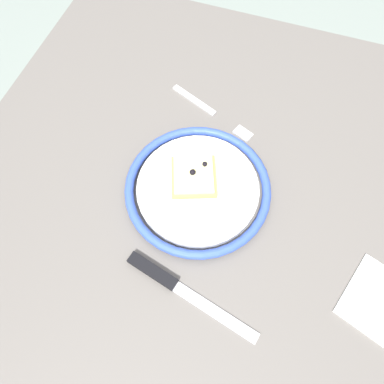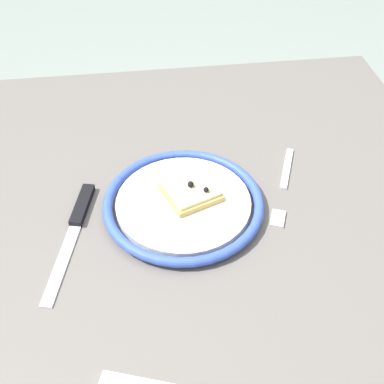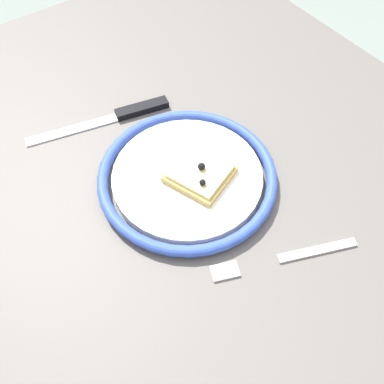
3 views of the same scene
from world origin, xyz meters
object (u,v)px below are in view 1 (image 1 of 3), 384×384
Objects in this scene: plate at (198,188)px; knife at (169,282)px; napkin at (384,305)px; dining_table at (199,223)px; pizza_slice_near at (194,176)px; fork at (212,112)px.

knife is at bearing 2.85° from plate.
knife is 1.99× the size of napkin.
napkin is (0.10, 0.34, -0.01)m from plate.
plate reaches higher than dining_table.
napkin is (0.07, 0.33, 0.09)m from dining_table.
pizza_slice_near is 0.37m from napkin.
fork is at bearing -173.91° from knife.
plate is 0.02m from pizza_slice_near.
fork is 1.61× the size of napkin.
dining_table is at bearing 178.02° from knife.
napkin is at bearing 78.36° from dining_table.
dining_table is at bearing 32.17° from pizza_slice_near.
pizza_slice_near is at bearing 5.61° from fork.
dining_table is 0.23m from fork.
fork is (-0.35, -0.04, -0.00)m from knife.
knife is 0.34m from napkin.
fork is (-0.16, -0.02, -0.02)m from pizza_slice_near.
pizza_slice_near is (-0.04, -0.03, 0.11)m from dining_table.
plate is 1.37× the size of fork.
pizza_slice_near is at bearing -107.13° from napkin.
knife is at bearing 6.09° from fork.
dining_table is 0.35m from napkin.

